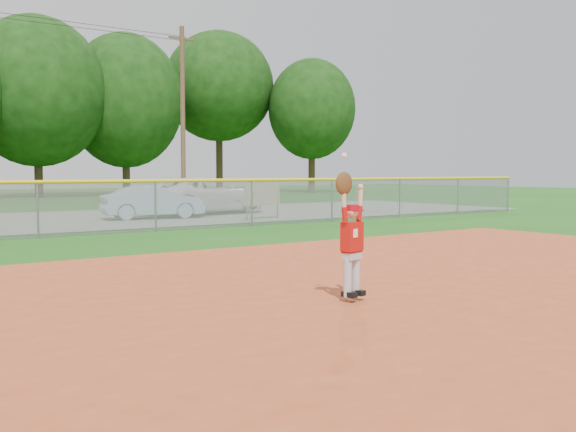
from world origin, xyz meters
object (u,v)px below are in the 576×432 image
object	(u,v)px
sponsor_sign	(262,194)
ballplayer	(351,235)
car_white_b	(206,195)
car_blue	(153,202)

from	to	relation	value
sponsor_sign	ballplayer	size ratio (longest dim) A/B	0.84
sponsor_sign	ballplayer	world-z (taller)	ballplayer
car_white_b	ballplayer	world-z (taller)	ballplayer
sponsor_sign	ballplayer	xyz separation A→B (m)	(-7.05, -13.23, -0.01)
car_white_b	ballplayer	size ratio (longest dim) A/B	2.84
car_blue	car_white_b	distance (m)	3.12
car_white_b	ballplayer	bearing A→B (deg)	146.44
car_blue	sponsor_sign	distance (m)	4.12
ballplayer	sponsor_sign	bearing A→B (deg)	61.95
sponsor_sign	ballplayer	bearing A→B (deg)	-118.05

